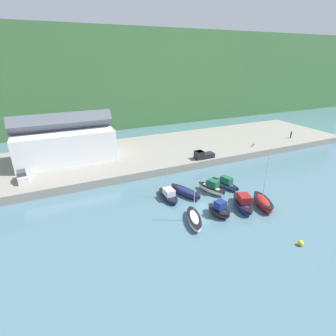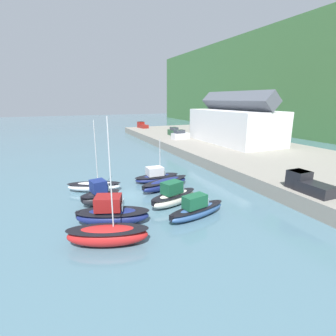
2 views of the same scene
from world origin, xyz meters
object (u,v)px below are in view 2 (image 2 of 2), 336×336
at_px(moored_boat_0, 157,176).
at_px(parked_car_1, 174,132).
at_px(moored_boat_5, 100,195).
at_px(parked_car_0, 180,135).
at_px(moored_boat_2, 173,196).
at_px(moored_boat_6, 112,214).
at_px(moored_boat_7, 108,235).
at_px(moored_boat_3, 197,209).
at_px(pickup_truck_1, 307,183).
at_px(moored_boat_4, 94,186).
at_px(moored_boat_1, 165,184).
at_px(pickup_truck_0, 142,125).

bearing_deg(moored_boat_0, parked_car_1, 150.69).
distance_m(moored_boat_5, parked_car_0, 37.09).
bearing_deg(moored_boat_2, parked_car_0, 133.80).
distance_m(moored_boat_5, moored_boat_6, 4.97).
relative_size(moored_boat_6, moored_boat_7, 0.72).
distance_m(moored_boat_3, pickup_truck_1, 12.08).
xyz_separation_m(moored_boat_4, parked_car_1, (-30.43, 24.61, 1.98)).
bearing_deg(moored_boat_6, parked_car_1, 168.45).
height_order(moored_boat_1, pickup_truck_1, pickup_truck_1).
height_order(moored_boat_4, pickup_truck_1, moored_boat_4).
xyz_separation_m(moored_boat_7, parked_car_0, (-37.10, 24.27, 1.78)).
height_order(moored_boat_2, moored_boat_6, moored_boat_6).
bearing_deg(moored_boat_2, moored_boat_0, 152.19).
height_order(moored_boat_0, moored_boat_7, moored_boat_7).
relative_size(moored_boat_2, moored_boat_4, 0.73).
bearing_deg(moored_boat_4, moored_boat_3, 53.51).
bearing_deg(parked_car_1, pickup_truck_0, 97.00).
relative_size(moored_boat_2, parked_car_0, 1.44).
distance_m(moored_boat_1, moored_boat_7, 13.57).
distance_m(moored_boat_6, pickup_truck_1, 19.84).
bearing_deg(moored_boat_3, moored_boat_5, -144.87).
bearing_deg(pickup_truck_0, parked_car_1, -93.06).
bearing_deg(moored_boat_1, parked_car_1, 134.84).
bearing_deg(moored_boat_7, pickup_truck_1, 108.22).
distance_m(moored_boat_5, pickup_truck_0, 60.39).
height_order(moored_boat_4, moored_boat_5, moored_boat_4).
bearing_deg(moored_boat_2, moored_boat_7, -76.01).
relative_size(moored_boat_6, parked_car_1, 1.66).
height_order(moored_boat_2, moored_boat_3, moored_boat_2).
relative_size(moored_boat_0, moored_boat_7, 0.64).
bearing_deg(moored_boat_4, parked_car_0, 155.13).
height_order(moored_boat_6, pickup_truck_1, pickup_truck_1).
bearing_deg(pickup_truck_0, moored_boat_1, -113.11).
bearing_deg(pickup_truck_0, pickup_truck_1, -100.87).
bearing_deg(parked_car_0, moored_boat_6, -41.46).
bearing_deg(moored_boat_6, parked_car_0, 165.25).
bearing_deg(pickup_truck_1, moored_boat_0, 128.09).
relative_size(moored_boat_6, pickup_truck_1, 1.49).
relative_size(moored_boat_3, pickup_truck_0, 1.37).
distance_m(parked_car_1, pickup_truck_1, 44.26).
height_order(moored_boat_3, moored_boat_5, moored_boat_5).
distance_m(parked_car_1, pickup_truck_0, 20.98).
bearing_deg(moored_boat_5, moored_boat_4, 168.71).
xyz_separation_m(moored_boat_5, moored_boat_7, (8.40, -0.84, -0.17)).
bearing_deg(pickup_truck_1, moored_boat_3, 169.53).
distance_m(moored_boat_3, parked_car_0, 38.94).
relative_size(pickup_truck_0, pickup_truck_1, 1.04).
bearing_deg(pickup_truck_0, moored_boat_6, -118.40).
bearing_deg(moored_boat_6, moored_boat_7, 3.00).
distance_m(moored_boat_4, moored_boat_7, 13.01).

